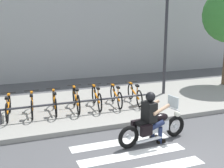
% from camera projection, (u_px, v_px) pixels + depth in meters
% --- Properties ---
extents(ground_plane, '(48.00, 48.00, 0.00)m').
position_uv_depth(ground_plane, '(178.00, 164.00, 6.96)').
color(ground_plane, '#4C4C4F').
extents(sidewalk, '(24.00, 4.40, 0.15)m').
position_uv_depth(sidewalk, '(108.00, 104.00, 11.25)').
color(sidewalk, gray).
rests_on(sidewalk, ground).
extents(crosswalk_stripe_3, '(2.80, 0.40, 0.01)m').
position_uv_depth(crosswalk_stripe_3, '(133.00, 155.00, 7.42)').
color(crosswalk_stripe_3, white).
rests_on(crosswalk_stripe_3, ground).
extents(crosswalk_stripe_4, '(2.80, 0.40, 0.01)m').
position_uv_depth(crosswalk_stripe_4, '(121.00, 142.00, 8.14)').
color(crosswalk_stripe_4, white).
rests_on(crosswalk_stripe_4, ground).
extents(motorcycle, '(2.17, 0.75, 1.20)m').
position_uv_depth(motorcycle, '(154.00, 126.00, 8.06)').
color(motorcycle, black).
rests_on(motorcycle, ground).
extents(rider, '(0.68, 0.60, 1.43)m').
position_uv_depth(rider, '(152.00, 114.00, 7.94)').
color(rider, black).
rests_on(rider, ground).
extents(bicycle_0, '(0.48, 1.60, 0.75)m').
position_uv_depth(bicycle_0, '(8.00, 107.00, 9.54)').
color(bicycle_0, black).
rests_on(bicycle_0, sidewalk).
extents(bicycle_1, '(0.48, 1.58, 0.75)m').
position_uv_depth(bicycle_1, '(32.00, 105.00, 9.80)').
color(bicycle_1, black).
rests_on(bicycle_1, sidewalk).
extents(bicycle_2, '(0.48, 1.67, 0.75)m').
position_uv_depth(bicycle_2, '(55.00, 102.00, 10.06)').
color(bicycle_2, black).
rests_on(bicycle_2, sidewalk).
extents(bicycle_3, '(0.48, 1.74, 0.80)m').
position_uv_depth(bicycle_3, '(76.00, 100.00, 10.31)').
color(bicycle_3, black).
rests_on(bicycle_3, sidewalk).
extents(bicycle_4, '(0.48, 1.68, 0.78)m').
position_uv_depth(bicycle_4, '(97.00, 98.00, 10.57)').
color(bicycle_4, black).
rests_on(bicycle_4, sidewalk).
extents(bicycle_5, '(0.48, 1.61, 0.75)m').
position_uv_depth(bicycle_5, '(116.00, 96.00, 10.84)').
color(bicycle_5, black).
rests_on(bicycle_5, sidewalk).
extents(bicycle_6, '(0.48, 1.65, 0.75)m').
position_uv_depth(bicycle_6, '(135.00, 94.00, 11.09)').
color(bicycle_6, black).
rests_on(bicycle_6, sidewalk).
extents(bike_rack, '(5.06, 0.07, 0.49)m').
position_uv_depth(bike_rack, '(80.00, 102.00, 9.80)').
color(bike_rack, '#333338').
rests_on(bike_rack, sidewalk).
extents(street_lamp, '(0.28, 0.28, 4.20)m').
position_uv_depth(street_lamp, '(166.00, 35.00, 11.95)').
color(street_lamp, '#2D2D33').
rests_on(street_lamp, ground).
extents(building_backdrop, '(24.00, 1.20, 6.69)m').
position_uv_depth(building_backdrop, '(70.00, 14.00, 15.66)').
color(building_backdrop, '#A8A8A8').
rests_on(building_backdrop, ground).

